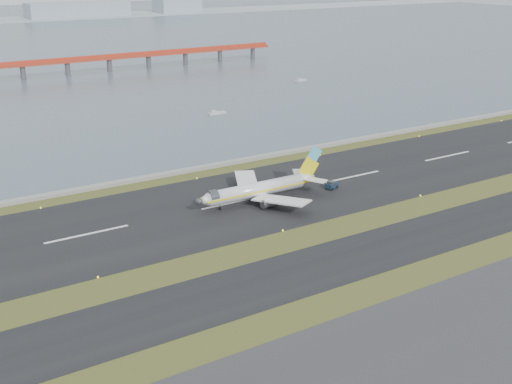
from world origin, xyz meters
TOP-DOWN VIEW (x-y plane):
  - ground at (0.00, 0.00)m, footprint 1000.00×1000.00m
  - apron_strip at (0.00, -55.00)m, footprint 1000.00×50.00m
  - taxiway_strip at (0.00, -12.00)m, footprint 1000.00×18.00m
  - runway_strip at (0.00, 30.00)m, footprint 1000.00×45.00m
  - seawall at (0.00, 60.00)m, footprint 1000.00×2.50m
  - red_pier at (20.00, 250.00)m, footprint 260.00×5.00m
  - airliner at (6.40, 27.34)m, footprint 38.52×32.89m
  - pushback_tug at (28.26, 25.09)m, footprint 4.13×3.14m
  - workboat_near at (44.44, 122.70)m, footprint 7.49×2.40m
  - workboat_far at (118.04, 165.93)m, footprint 7.86×4.38m

SIDE VIEW (x-z plane):
  - ground at x=0.00m, z-range 0.00..0.00m
  - apron_strip at x=0.00m, z-range 0.00..0.10m
  - taxiway_strip at x=0.00m, z-range 0.00..0.10m
  - runway_strip at x=0.00m, z-range 0.00..0.10m
  - seawall at x=0.00m, z-range 0.00..1.00m
  - workboat_near at x=44.44m, z-range -0.33..1.48m
  - workboat_far at x=118.04m, z-range -0.33..1.49m
  - pushback_tug at x=28.26m, z-range -0.03..2.31m
  - airliner at x=6.40m, z-range -2.94..9.86m
  - red_pier at x=20.00m, z-range 2.18..12.38m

